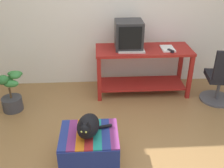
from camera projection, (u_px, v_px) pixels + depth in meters
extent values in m
plane|color=olive|center=(119.00, 161.00, 2.98)|extent=(14.00, 14.00, 0.00)
cube|color=silver|center=(110.00, 8.00, 4.18)|extent=(8.00, 0.10, 2.60)
cube|color=maroon|center=(99.00, 80.00, 3.99)|extent=(0.06, 0.06, 0.72)
cube|color=maroon|center=(190.00, 78.00, 4.06)|extent=(0.06, 0.06, 0.72)
cube|color=maroon|center=(180.00, 65.00, 4.51)|extent=(0.06, 0.06, 0.72)
cube|color=maroon|center=(99.00, 67.00, 4.44)|extent=(0.06, 0.06, 0.72)
cube|color=maroon|center=(142.00, 84.00, 4.35)|extent=(1.37, 0.50, 0.02)
cube|color=maroon|center=(144.00, 50.00, 4.07)|extent=(1.49, 0.59, 0.04)
cube|color=#28282B|center=(128.00, 47.00, 4.08)|extent=(0.29, 0.28, 0.02)
cube|color=#28282B|center=(129.00, 35.00, 3.98)|extent=(0.41, 0.40, 0.43)
cube|color=black|center=(130.00, 38.00, 3.80)|extent=(0.34, 0.01, 0.34)
cube|color=beige|center=(132.00, 51.00, 3.93)|extent=(0.41, 0.17, 0.02)
cube|color=white|center=(168.00, 49.00, 4.04)|extent=(0.19, 0.29, 0.02)
cube|color=tan|center=(90.00, 147.00, 2.93)|extent=(0.61, 0.49, 0.35)
cube|color=navy|center=(89.00, 162.00, 2.68)|extent=(0.64, 0.01, 0.28)
cube|color=navy|center=(64.00, 135.00, 2.84)|extent=(0.09, 0.53, 0.02)
cube|color=#7A2D6B|center=(72.00, 135.00, 2.84)|extent=(0.09, 0.53, 0.02)
cube|color=orange|center=(81.00, 134.00, 2.84)|extent=(0.09, 0.53, 0.02)
cube|color=#AD2323|center=(89.00, 134.00, 2.85)|extent=(0.09, 0.53, 0.02)
cube|color=#1E897A|center=(97.00, 134.00, 2.85)|extent=(0.09, 0.53, 0.02)
cube|color=navy|center=(106.00, 133.00, 2.86)|extent=(0.09, 0.53, 0.02)
cube|color=#7A2D6B|center=(114.00, 133.00, 2.86)|extent=(0.09, 0.53, 0.02)
ellipsoid|color=black|center=(88.00, 126.00, 2.79)|extent=(0.30, 0.40, 0.22)
sphere|color=black|center=(85.00, 129.00, 2.64)|extent=(0.13, 0.13, 0.13)
cylinder|color=black|center=(99.00, 127.00, 2.90)|extent=(0.29, 0.10, 0.04)
cone|color=black|center=(81.00, 123.00, 2.61)|extent=(0.05, 0.05, 0.06)
cone|color=black|center=(88.00, 123.00, 2.60)|extent=(0.05, 0.05, 0.06)
sphere|color=#C6D151|center=(82.00, 132.00, 2.59)|extent=(0.02, 0.02, 0.02)
sphere|color=#C6D151|center=(86.00, 132.00, 2.58)|extent=(0.02, 0.02, 0.02)
cylinder|color=#3D3D42|center=(13.00, 104.00, 3.87)|extent=(0.29, 0.29, 0.20)
cylinder|color=brown|center=(10.00, 93.00, 3.79)|extent=(0.03, 0.03, 0.16)
ellipsoid|color=#38843D|center=(16.00, 75.00, 3.65)|extent=(0.15, 0.14, 0.09)
ellipsoid|color=#38843D|center=(15.00, 74.00, 3.78)|extent=(0.22, 0.10, 0.09)
ellipsoid|color=#2D7033|center=(9.00, 80.00, 3.83)|extent=(0.12, 0.14, 0.13)
ellipsoid|color=#38843D|center=(0.00, 81.00, 3.72)|extent=(0.17, 0.11, 0.11)
ellipsoid|color=#2D7033|center=(3.00, 80.00, 3.59)|extent=(0.16, 0.16, 0.13)
ellipsoid|color=#38843D|center=(11.00, 84.00, 3.63)|extent=(0.21, 0.11, 0.10)
cylinder|color=#4C4C51|center=(216.00, 99.00, 4.17)|extent=(0.52, 0.52, 0.03)
cylinder|color=#4C4C51|center=(218.00, 89.00, 4.08)|extent=(0.05, 0.05, 0.34)
cube|color=black|center=(221.00, 77.00, 3.98)|extent=(0.48, 0.48, 0.08)
cube|color=black|center=(171.00, 51.00, 3.92)|extent=(0.09, 0.11, 0.04)
cylinder|color=black|center=(165.00, 48.00, 4.08)|extent=(0.13, 0.06, 0.01)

